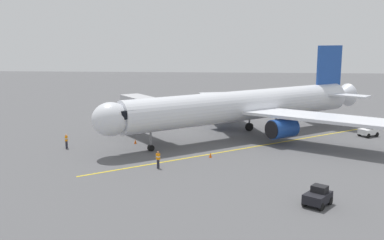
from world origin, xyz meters
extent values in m
plane|color=#565659|center=(0.00, 0.00, 0.00)|extent=(220.00, 220.00, 0.00)
cube|color=yellow|center=(-0.55, 6.30, 0.01)|extent=(31.96, 24.44, 0.01)
cylinder|color=silver|center=(-0.55, 0.30, 4.10)|extent=(29.35, 23.63, 3.80)
ellipsoid|color=silver|center=(13.92, 11.33, 4.10)|extent=(5.37, 5.30, 3.61)
cone|color=silver|center=(-15.27, -10.92, 4.10)|extent=(4.46, 4.54, 3.42)
cube|color=black|center=(12.81, 10.48, 4.65)|extent=(3.23, 3.54, 0.90)
cube|color=silver|center=(-8.68, 4.82, 3.50)|extent=(17.32, 13.17, 0.36)
cylinder|color=#1E479E|center=(-4.86, 4.30, 2.00)|extent=(4.10, 3.89, 2.30)
cylinder|color=black|center=(-3.47, 5.37, 2.00)|extent=(1.43, 1.79, 2.10)
cube|color=silver|center=(1.65, -8.74, 3.50)|extent=(9.52, 17.82, 0.36)
cylinder|color=#1E479E|center=(2.17, -4.92, 2.00)|extent=(4.10, 3.89, 2.30)
cylinder|color=black|center=(3.56, -3.86, 2.00)|extent=(1.43, 1.79, 2.10)
cube|color=#1E479E|center=(-12.88, -9.10, 7.90)|extent=(4.04, 3.20, 7.20)
cube|color=silver|center=(-14.58, -6.37, 4.70)|extent=(6.63, 5.62, 0.24)
cube|color=silver|center=(-10.70, -11.46, 4.70)|extent=(4.38, 6.83, 0.24)
cylinder|color=slate|center=(10.18, 8.48, 1.73)|extent=(0.24, 0.24, 2.77)
cylinder|color=black|center=(10.18, 8.48, 0.35)|extent=(0.83, 0.78, 0.70)
cylinder|color=slate|center=(-4.51, 0.55, 1.94)|extent=(0.24, 0.24, 2.77)
cylinder|color=black|center=(-4.51, 0.55, 0.55)|extent=(1.15, 1.02, 1.10)
cylinder|color=slate|center=(-1.36, -3.59, 1.94)|extent=(0.24, 0.24, 2.77)
cylinder|color=black|center=(-1.36, -3.59, 0.55)|extent=(1.15, 1.02, 1.10)
cube|color=#B7B7BC|center=(12.14, 1.80, 3.90)|extent=(7.52, 8.73, 2.50)
cube|color=gray|center=(9.41, 5.37, 3.90)|extent=(4.24, 4.17, 3.00)
cylinder|color=slate|center=(14.86, -1.78, 1.95)|extent=(0.70, 0.70, 3.90)
cube|color=#333338|center=(14.86, -1.78, 0.30)|extent=(2.00, 2.00, 0.60)
cylinder|color=#23232D|center=(20.05, 8.11, 0.44)|extent=(0.26, 0.26, 0.88)
cube|color=orange|center=(20.05, 8.11, 1.18)|extent=(0.28, 0.40, 0.60)
cube|color=silver|center=(20.05, 8.11, 1.18)|extent=(0.29, 0.42, 0.10)
sphere|color=tan|center=(20.05, 8.11, 1.60)|extent=(0.22, 0.22, 0.22)
cylinder|color=#23232D|center=(8.31, 15.11, 0.44)|extent=(0.26, 0.26, 0.88)
cube|color=orange|center=(8.31, 15.11, 1.18)|extent=(0.45, 0.43, 0.60)
cube|color=silver|center=(8.31, 15.11, 1.18)|extent=(0.47, 0.45, 0.10)
sphere|color=#9E7051|center=(8.31, 15.11, 1.60)|extent=(0.22, 0.22, 0.22)
cube|color=white|center=(-16.54, -1.29, 0.65)|extent=(2.75, 2.52, 0.70)
cube|color=black|center=(-16.79, -1.45, 1.25)|extent=(1.36, 1.41, 0.50)
cylinder|color=black|center=(-16.23, -0.30, 0.30)|extent=(0.64, 0.54, 0.60)
cylinder|color=black|center=(-15.51, -1.39, 0.30)|extent=(0.64, 0.54, 0.60)
cylinder|color=black|center=(-17.56, -1.19, 0.30)|extent=(0.64, 0.54, 0.60)
cylinder|color=black|center=(-16.84, -2.27, 0.30)|extent=(0.64, 0.54, 0.60)
cube|color=black|center=(-5.22, 23.85, 0.65)|extent=(2.55, 2.74, 0.70)
cube|color=black|center=(-5.39, 23.60, 1.25)|extent=(1.42, 1.37, 0.50)
cylinder|color=black|center=(-5.29, 24.88, 0.30)|extent=(0.55, 0.63, 0.60)
cylinder|color=black|center=(-4.23, 24.13, 0.30)|extent=(0.55, 0.63, 0.60)
cylinder|color=black|center=(-6.21, 23.57, 0.30)|extent=(0.55, 0.63, 0.60)
cylinder|color=black|center=(-5.15, 22.82, 0.30)|extent=(0.55, 0.63, 0.60)
cone|color=#F2590F|center=(12.64, 5.18, 0.28)|extent=(0.32, 0.32, 0.55)
cone|color=#F2590F|center=(16.06, -3.33, 0.28)|extent=(0.32, 0.32, 0.55)
cone|color=#F2590F|center=(3.38, 10.73, 0.28)|extent=(0.32, 0.32, 0.55)
camera|label=1|loc=(1.67, 56.27, 12.43)|focal=41.41mm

